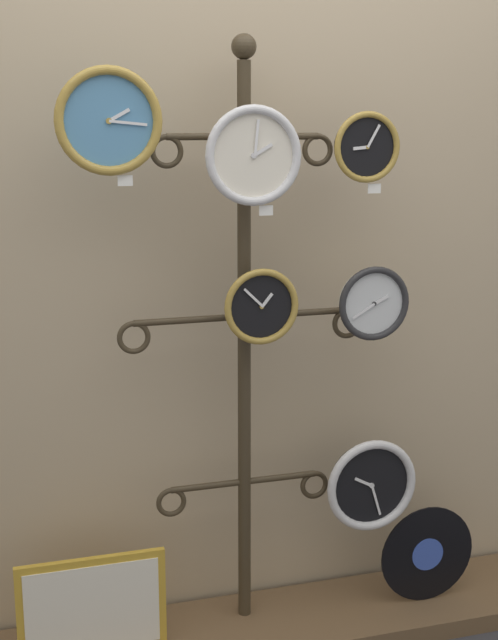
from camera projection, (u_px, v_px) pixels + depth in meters
shop_wall at (229, 189)px, 2.72m from camera, size 4.40×0.04×2.80m
low_shelf at (250, 631)px, 2.81m from camera, size 2.20×0.36×0.06m
display_stand at (244, 447)px, 2.74m from camera, size 0.76×0.38×1.84m
clock_top_left at (109, 121)px, 2.31m from camera, size 0.28×0.04×0.28m
clock_top_center at (253, 156)px, 2.43m from camera, size 0.27×0.04×0.27m
clock_top_right at (366, 147)px, 2.55m from camera, size 0.20×0.04×0.20m
clock_middle_center at (261, 306)px, 2.56m from camera, size 0.22×0.04×0.22m
clock_middle_right at (373, 303)px, 2.67m from camera, size 0.23×0.04×0.23m
clock_bottom_right at (371, 485)px, 2.78m from camera, size 0.30×0.04×0.30m
vinyl_record at (427, 554)px, 2.90m from camera, size 0.33×0.01×0.33m
picture_frame at (92, 607)px, 2.60m from camera, size 0.43×0.02×0.31m
price_tag_upper at (125, 181)px, 2.36m from camera, size 0.04×0.00×0.03m
price_tag_mid at (266, 210)px, 2.48m from camera, size 0.04×0.00×0.03m
price_tag_lower at (374, 189)px, 2.58m from camera, size 0.04×0.00×0.03m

